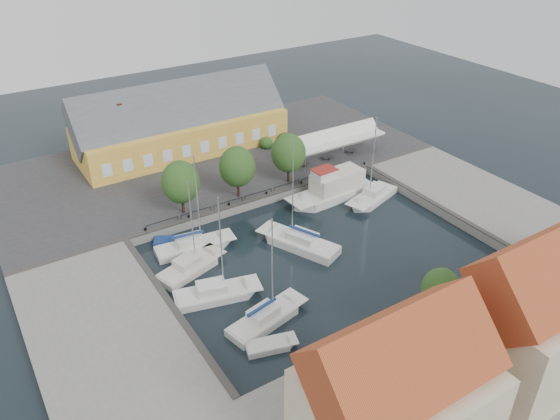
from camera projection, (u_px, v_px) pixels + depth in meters
name	position (u px, v px, depth m)	size (l,w,h in m)	color
ground	(311.00, 247.00, 57.07)	(140.00, 140.00, 0.00)	black
north_quay	(213.00, 162.00, 73.53)	(56.00, 26.00, 1.00)	#2D2D30
west_quay	(108.00, 334.00, 45.24)	(12.00, 24.00, 1.00)	slate
east_quay	(470.00, 196.00, 65.47)	(12.00, 24.00, 1.00)	slate
south_bank	(469.00, 374.00, 41.54)	(56.00, 14.00, 1.00)	slate
quay_edge_fittings	(286.00, 218.00, 59.99)	(56.00, 24.72, 0.40)	#383533
warehouse	(176.00, 126.00, 74.23)	(28.56, 14.00, 9.55)	gold
tent_canopy	(335.00, 139.00, 72.17)	(14.00, 4.00, 2.83)	white
quay_trees	(237.00, 167.00, 62.38)	(18.20, 4.20, 6.30)	black
car_silver	(271.00, 114.00, 85.83)	(1.64, 4.08, 1.39)	#B1B3B9
car_red	(178.00, 183.00, 66.03)	(1.31, 3.75, 1.23)	#5A1419
center_sailboat	(300.00, 244.00, 56.92)	(6.10, 9.33, 12.53)	silver
trawler	(333.00, 190.00, 65.76)	(11.78, 3.99, 5.00)	silver
east_boat_a	(373.00, 198.00, 65.59)	(8.26, 4.93, 11.29)	silver
west_boat_a	(194.00, 247.00, 56.56)	(8.64, 3.40, 11.19)	silver
west_boat_b	(190.00, 269.00, 53.40)	(7.74, 4.66, 10.25)	beige
west_boat_c	(216.00, 295.00, 49.95)	(8.39, 4.43, 10.98)	silver
west_boat_d	(266.00, 319.00, 47.10)	(8.24, 4.06, 10.75)	silver
launch_sw	(271.00, 347.00, 44.54)	(4.53, 2.70, 0.98)	silver
launch_nw	(171.00, 242.00, 57.65)	(4.15, 3.10, 0.88)	navy
townhouses	(527.00, 329.00, 38.09)	(36.30, 8.50, 12.00)	beige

